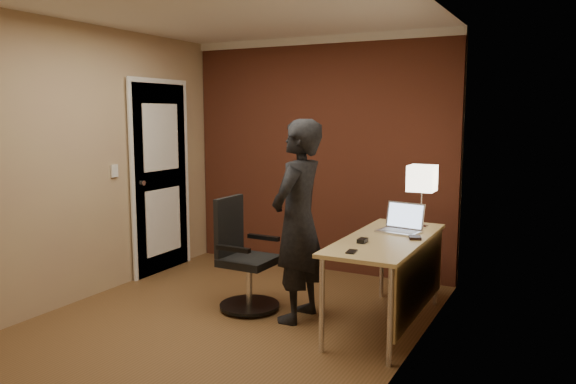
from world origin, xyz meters
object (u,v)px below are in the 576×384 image
object	(u,v)px
desk_lamp	(422,179)
person	(298,221)
laptop	(402,224)
mouse	(363,241)
wallet	(415,238)
phone	(352,252)
office_chair	(243,261)
desk	(395,254)

from	to	relation	value
desk_lamp	person	world-z (taller)	person
laptop	mouse	bearing A→B (deg)	-105.47
wallet	person	bearing A→B (deg)	-166.49
phone	person	xyz separation A→B (m)	(-0.62, 0.40, 0.09)
wallet	office_chair	size ratio (longest dim) A/B	0.11
phone	office_chair	xyz separation A→B (m)	(-1.15, 0.41, -0.31)
mouse	phone	size ratio (longest dim) A/B	0.87
desk	mouse	distance (m)	0.35
desk	mouse	world-z (taller)	mouse
mouse	wallet	bearing A→B (deg)	43.43
desk_lamp	person	bearing A→B (deg)	-140.65
wallet	office_chair	xyz separation A→B (m)	(-1.44, -0.22, -0.32)
laptop	desk_lamp	bearing A→B (deg)	67.32
wallet	mouse	bearing A→B (deg)	-136.31
mouse	person	size ratio (longest dim) A/B	0.06
wallet	person	size ratio (longest dim) A/B	0.07
phone	person	bearing A→B (deg)	140.54
desk_lamp	desk	bearing A→B (deg)	-97.28
laptop	wallet	world-z (taller)	laptop
laptop	office_chair	distance (m)	1.40
phone	wallet	distance (m)	0.69
wallet	person	distance (m)	0.94
desk	mouse	xyz separation A→B (m)	(-0.18, -0.26, 0.14)
phone	wallet	size ratio (longest dim) A/B	1.05
wallet	person	xyz separation A→B (m)	(-0.91, -0.22, 0.09)
desk	phone	xyz separation A→B (m)	(-0.15, -0.57, 0.13)
phone	office_chair	distance (m)	1.26
desk_lamp	laptop	size ratio (longest dim) A/B	1.46
desk	person	size ratio (longest dim) A/B	0.90
desk_lamp	phone	xyz separation A→B (m)	(-0.22, -1.09, -0.41)
wallet	office_chair	bearing A→B (deg)	-171.43
office_chair	laptop	bearing A→B (deg)	19.50
phone	person	distance (m)	0.75
desk	person	world-z (taller)	person
desk	wallet	bearing A→B (deg)	19.19
phone	office_chair	size ratio (longest dim) A/B	0.12
phone	desk_lamp	bearing A→B (deg)	72.45
desk_lamp	laptop	bearing A→B (deg)	-112.68
laptop	office_chair	xyz separation A→B (m)	(-1.27, -0.45, -0.37)
desk	person	xyz separation A→B (m)	(-0.77, -0.17, 0.23)
desk_lamp	phone	bearing A→B (deg)	-101.16
laptop	person	world-z (taller)	person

